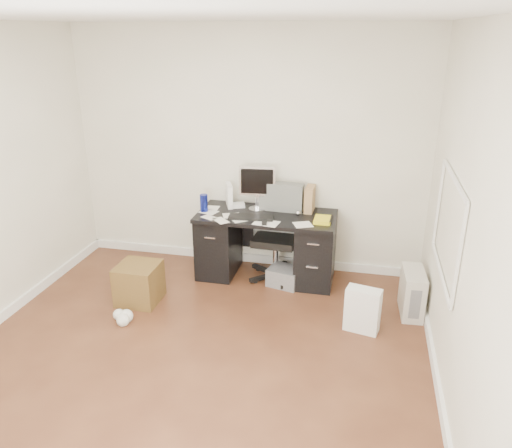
{
  "coord_description": "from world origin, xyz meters",
  "views": [
    {
      "loc": [
        1.3,
        -3.33,
        2.61
      ],
      "look_at": [
        0.28,
        1.2,
        0.81
      ],
      "focal_mm": 35.0,
      "sensor_mm": 36.0,
      "label": 1
    }
  ],
  "objects_px": {
    "desk": "(266,244)",
    "wicker_basket": "(139,283)",
    "lcd_monitor": "(257,188)",
    "keyboard": "(251,217)",
    "pc_tower": "(412,293)",
    "office_chair": "(276,234)"
  },
  "relations": [
    {
      "from": "desk",
      "to": "wicker_basket",
      "type": "xyz_separation_m",
      "value": [
        -1.16,
        -0.83,
        -0.2
      ]
    },
    {
      "from": "pc_tower",
      "to": "wicker_basket",
      "type": "distance_m",
      "value": 2.73
    },
    {
      "from": "office_chair",
      "to": "pc_tower",
      "type": "distance_m",
      "value": 1.55
    },
    {
      "from": "desk",
      "to": "pc_tower",
      "type": "xyz_separation_m",
      "value": [
        1.55,
        -0.46,
        -0.17
      ]
    },
    {
      "from": "lcd_monitor",
      "to": "keyboard",
      "type": "distance_m",
      "value": 0.37
    },
    {
      "from": "desk",
      "to": "keyboard",
      "type": "bearing_deg",
      "value": -129.15
    },
    {
      "from": "lcd_monitor",
      "to": "pc_tower",
      "type": "distance_m",
      "value": 1.94
    },
    {
      "from": "keyboard",
      "to": "pc_tower",
      "type": "height_order",
      "value": "keyboard"
    },
    {
      "from": "desk",
      "to": "wicker_basket",
      "type": "bearing_deg",
      "value": -144.38
    },
    {
      "from": "keyboard",
      "to": "desk",
      "type": "bearing_deg",
      "value": 45.2
    },
    {
      "from": "desk",
      "to": "office_chair",
      "type": "relative_size",
      "value": 1.42
    },
    {
      "from": "keyboard",
      "to": "office_chair",
      "type": "bearing_deg",
      "value": 28.43
    },
    {
      "from": "keyboard",
      "to": "wicker_basket",
      "type": "relative_size",
      "value": 1.17
    },
    {
      "from": "office_chair",
      "to": "pc_tower",
      "type": "relative_size",
      "value": 2.36
    },
    {
      "from": "desk",
      "to": "pc_tower",
      "type": "bearing_deg",
      "value": -16.59
    },
    {
      "from": "desk",
      "to": "office_chair",
      "type": "xyz_separation_m",
      "value": [
        0.11,
        -0.0,
        0.13
      ]
    },
    {
      "from": "desk",
      "to": "wicker_basket",
      "type": "height_order",
      "value": "desk"
    },
    {
      "from": "office_chair",
      "to": "wicker_basket",
      "type": "xyz_separation_m",
      "value": [
        -1.26,
        -0.83,
        -0.33
      ]
    },
    {
      "from": "lcd_monitor",
      "to": "wicker_basket",
      "type": "xyz_separation_m",
      "value": [
        -1.03,
        -0.95,
        -0.8
      ]
    },
    {
      "from": "office_chair",
      "to": "wicker_basket",
      "type": "height_order",
      "value": "office_chair"
    },
    {
      "from": "lcd_monitor",
      "to": "wicker_basket",
      "type": "height_order",
      "value": "lcd_monitor"
    },
    {
      "from": "wicker_basket",
      "to": "office_chair",
      "type": "bearing_deg",
      "value": 33.21
    }
  ]
}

